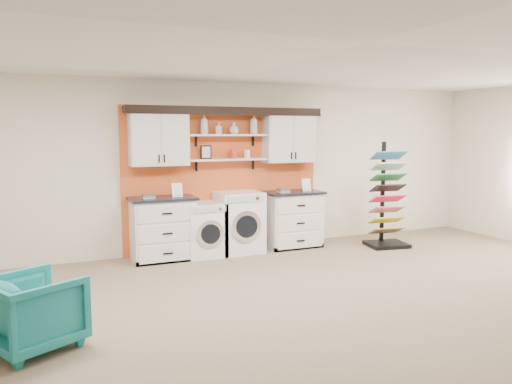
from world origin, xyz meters
name	(u,v)px	position (x,y,z in m)	size (l,w,h in m)	color
floor	(361,334)	(0.00, 0.00, 0.00)	(10.00, 10.00, 0.00)	#7E6C55
ceiling	(368,42)	(0.00, 0.00, 2.80)	(10.00, 10.00, 0.00)	white
wall_back	(223,167)	(0.00, 4.00, 1.40)	(10.00, 10.00, 0.00)	silver
accent_panel	(224,179)	(0.00, 3.96, 1.20)	(3.40, 0.07, 2.40)	#D65524
upper_cabinet_left	(159,139)	(-1.13, 3.79, 1.88)	(0.90, 0.35, 0.84)	white
upper_cabinet_right	(289,138)	(1.13, 3.79, 1.88)	(0.90, 0.35, 0.84)	white
shelf_lower	(227,160)	(0.00, 3.80, 1.53)	(1.32, 0.28, 0.03)	white
shelf_upper	(227,135)	(0.00, 3.80, 1.93)	(1.32, 0.28, 0.03)	white
crown_molding	(227,111)	(0.00, 3.81, 2.33)	(3.30, 0.41, 0.13)	black
picture_frame	(206,152)	(-0.35, 3.85, 1.66)	(0.18, 0.02, 0.22)	black
canister_red	(233,154)	(0.10, 3.80, 1.62)	(0.11, 0.11, 0.16)	red
canister_cream	(247,154)	(0.35, 3.80, 1.61)	(0.10, 0.10, 0.14)	silver
base_cabinet_left	(163,229)	(-1.13, 3.64, 0.49)	(1.01, 0.66, 0.98)	white
base_cabinet_right	(292,219)	(1.13, 3.64, 0.48)	(0.99, 0.66, 0.97)	white
washer	(204,229)	(-0.47, 3.64, 0.43)	(0.62, 0.71, 0.86)	white
dryer	(239,222)	(0.13, 3.64, 0.50)	(0.72, 0.71, 1.01)	white
sample_rack	(387,214)	(2.65, 3.02, 0.56)	(0.74, 0.65, 1.81)	black
armchair	(34,311)	(-2.95, 0.93, 0.35)	(0.74, 0.76, 0.69)	#157D81
soap_bottle_a	(204,124)	(-0.39, 3.80, 2.11)	(0.13, 0.13, 0.33)	silver
soap_bottle_b	(219,128)	(-0.14, 3.80, 2.04)	(0.09, 0.09, 0.19)	silver
soap_bottle_c	(234,128)	(0.12, 3.80, 2.04)	(0.15, 0.15, 0.19)	silver
soap_bottle_d	(254,124)	(0.47, 3.80, 2.11)	(0.13, 0.13, 0.34)	silver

